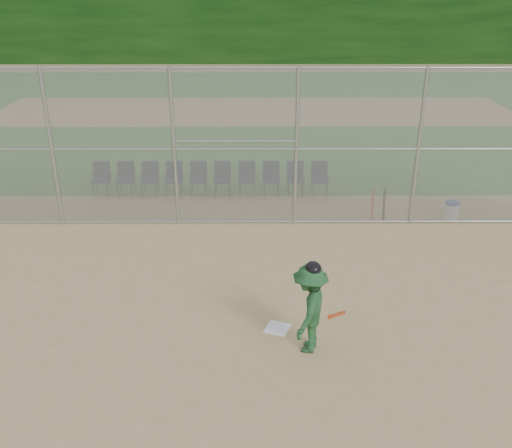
{
  "coord_description": "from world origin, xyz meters",
  "views": [
    {
      "loc": [
        -0.04,
        -8.52,
        6.01
      ],
      "look_at": [
        0.0,
        2.5,
        1.1
      ],
      "focal_mm": 40.0,
      "sensor_mm": 36.0,
      "label": 1
    }
  ],
  "objects_px": {
    "home_plate": "(277,328)",
    "chair_0": "(101,180)",
    "batter_at_plate": "(310,308)",
    "water_cooler": "(451,210)"
  },
  "relations": [
    {
      "from": "home_plate",
      "to": "chair_0",
      "type": "xyz_separation_m",
      "value": [
        -4.86,
        6.83,
        0.47
      ]
    },
    {
      "from": "water_cooler",
      "to": "chair_0",
      "type": "bearing_deg",
      "value": 169.67
    },
    {
      "from": "water_cooler",
      "to": "home_plate",
      "type": "bearing_deg",
      "value": -133.29
    },
    {
      "from": "batter_at_plate",
      "to": "water_cooler",
      "type": "bearing_deg",
      "value": 52.98
    },
    {
      "from": "chair_0",
      "to": "home_plate",
      "type": "bearing_deg",
      "value": -54.6
    },
    {
      "from": "home_plate",
      "to": "water_cooler",
      "type": "height_order",
      "value": "water_cooler"
    },
    {
      "from": "batter_at_plate",
      "to": "water_cooler",
      "type": "xyz_separation_m",
      "value": [
        4.27,
        5.67,
        -0.59
      ]
    },
    {
      "from": "water_cooler",
      "to": "chair_0",
      "type": "height_order",
      "value": "chair_0"
    },
    {
      "from": "chair_0",
      "to": "batter_at_plate",
      "type": "bearing_deg",
      "value": -54.17
    },
    {
      "from": "home_plate",
      "to": "batter_at_plate",
      "type": "xyz_separation_m",
      "value": [
        0.51,
        -0.59,
        0.81
      ]
    }
  ]
}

